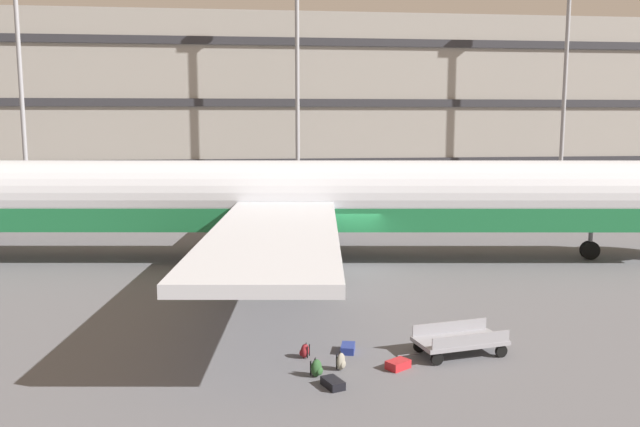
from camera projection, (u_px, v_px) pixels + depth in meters
name	position (u px, v px, depth m)	size (l,w,h in m)	color
ground_plane	(353.00, 267.00, 30.98)	(600.00, 600.00, 0.00)	#5B5B60
terminal_structure	(286.00, 105.00, 71.45)	(171.91, 21.26, 16.36)	gray
airliner	(299.00, 200.00, 32.35)	(41.90, 34.18, 9.99)	silver
light_mast_left	(19.00, 48.00, 53.47)	(1.80, 0.50, 21.33)	gray
light_mast_center_left	(297.00, 57.00, 56.24)	(1.80, 0.50, 20.40)	gray
light_mast_center_right	(566.00, 61.00, 59.13)	(1.80, 0.50, 20.21)	gray
suitcase_large	(333.00, 383.00, 17.24)	(0.60, 0.78, 0.22)	black
suitcase_orange	(398.00, 364.00, 18.52)	(0.77, 0.70, 0.24)	#B21E23
suitcase_black	(348.00, 348.00, 19.85)	(0.54, 0.76, 0.22)	navy
backpack_small	(317.00, 368.00, 17.95)	(0.43, 0.44, 0.52)	#264C26
backpack_scuffed	(305.00, 351.00, 19.36)	(0.37, 0.42, 0.46)	maroon
backpack_laid_flat	(341.00, 362.00, 18.40)	(0.35, 0.36, 0.54)	gray
baggage_cart	(460.00, 341.00, 19.57)	(3.37, 1.77, 0.82)	gray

